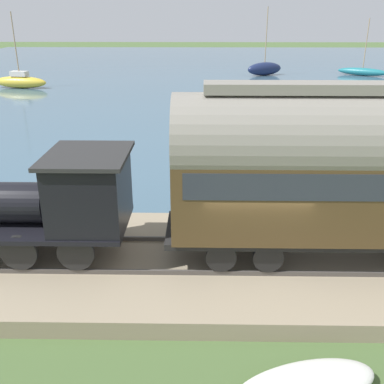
% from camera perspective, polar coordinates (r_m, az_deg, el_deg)
% --- Properties ---
extents(ground_plane, '(200.00, 200.00, 0.00)m').
position_cam_1_polar(ground_plane, '(12.32, 7.35, -10.37)').
color(ground_plane, '#476033').
extents(harbor_water, '(80.00, 80.00, 0.01)m').
position_cam_1_polar(harbor_water, '(54.02, 2.55, 14.93)').
color(harbor_water, '#426075').
rests_on(harbor_water, ground).
extents(rail_embankment, '(5.60, 56.00, 0.56)m').
position_cam_1_polar(rail_embankment, '(12.34, 7.32, -9.09)').
color(rail_embankment, gray).
rests_on(rail_embankment, ground).
extents(steam_locomotive, '(2.38, 5.72, 3.30)m').
position_cam_1_polar(steam_locomotive, '(12.05, -17.83, -0.84)').
color(steam_locomotive, black).
rests_on(steam_locomotive, rail_embankment).
extents(passenger_coach, '(2.33, 9.25, 4.47)m').
position_cam_1_polar(passenger_coach, '(11.71, 19.83, 3.07)').
color(passenger_coach, black).
rests_on(passenger_coach, rail_embankment).
extents(sailboat_navy, '(2.95, 4.35, 7.06)m').
position_cam_1_polar(sailboat_navy, '(51.91, 9.19, 15.21)').
color(sailboat_navy, '#192347').
rests_on(sailboat_navy, harbor_water).
extents(sailboat_teal, '(3.79, 5.10, 5.94)m').
position_cam_1_polar(sailboat_teal, '(54.57, 20.83, 14.13)').
color(sailboat_teal, '#1E707A').
rests_on(sailboat_teal, harbor_water).
extents(sailboat_yellow, '(2.14, 5.24, 6.57)m').
position_cam_1_polar(sailboat_yellow, '(45.38, -20.98, 13.00)').
color(sailboat_yellow, gold).
rests_on(sailboat_yellow, harbor_water).
extents(rowboat_near_shore, '(1.12, 2.14, 0.32)m').
position_cam_1_polar(rowboat_near_shore, '(23.71, 3.19, 6.28)').
color(rowboat_near_shore, silver).
rests_on(rowboat_near_shore, harbor_water).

